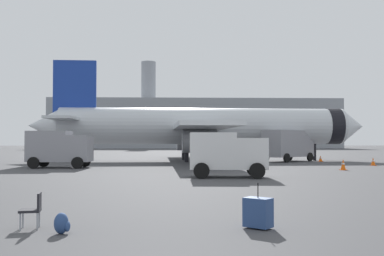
% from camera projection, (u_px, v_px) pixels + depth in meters
% --- Properties ---
extents(airplane_at_gate, '(35.71, 32.16, 10.50)m').
position_uv_depth(airplane_at_gate, '(202.00, 126.00, 47.52)').
color(airplane_at_gate, silver).
rests_on(airplane_at_gate, ground).
extents(service_truck, '(4.90, 2.72, 2.90)m').
position_uv_depth(service_truck, '(59.00, 147.00, 35.26)').
color(service_truck, gray).
rests_on(service_truck, ground).
extents(fuel_truck, '(6.08, 5.77, 3.20)m').
position_uv_depth(fuel_truck, '(288.00, 144.00, 46.18)').
color(fuel_truck, gray).
rests_on(fuel_truck, ground).
extents(cargo_van, '(4.56, 2.67, 2.60)m').
position_uv_depth(cargo_van, '(227.00, 152.00, 26.00)').
color(cargo_van, white).
rests_on(cargo_van, ground).
extents(safety_cone_near, '(0.44, 0.44, 0.70)m').
position_uv_depth(safety_cone_near, '(373.00, 162.00, 38.51)').
color(safety_cone_near, '#F2590C').
rests_on(safety_cone_near, ground).
extents(safety_cone_mid, '(0.44, 0.44, 0.60)m').
position_uv_depth(safety_cone_mid, '(321.00, 159.00, 46.14)').
color(safety_cone_mid, '#F2590C').
rests_on(safety_cone_mid, ground).
extents(safety_cone_outer, '(0.44, 0.44, 0.82)m').
position_uv_depth(safety_cone_outer, '(343.00, 164.00, 32.57)').
color(safety_cone_outer, '#F2590C').
rests_on(safety_cone_outer, ground).
extents(rolling_suitcase, '(0.75, 0.72, 1.10)m').
position_uv_depth(rolling_suitcase, '(258.00, 212.00, 10.81)').
color(rolling_suitcase, navy).
rests_on(rolling_suitcase, ground).
extents(traveller_backpack, '(0.36, 0.40, 0.48)m').
position_uv_depth(traveller_backpack, '(62.00, 224.00, 10.19)').
color(traveller_backpack, navy).
rests_on(traveller_backpack, ground).
extents(gate_chair, '(0.55, 0.55, 0.86)m').
position_uv_depth(gate_chair, '(33.00, 208.00, 10.79)').
color(gate_chair, black).
rests_on(gate_chair, ground).
extents(terminal_building, '(84.33, 22.01, 26.36)m').
position_uv_depth(terminal_building, '(195.00, 124.00, 137.38)').
color(terminal_building, gray).
rests_on(terminal_building, ground).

